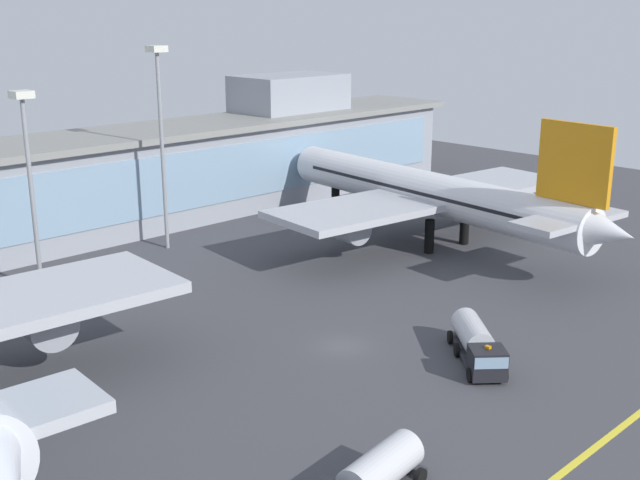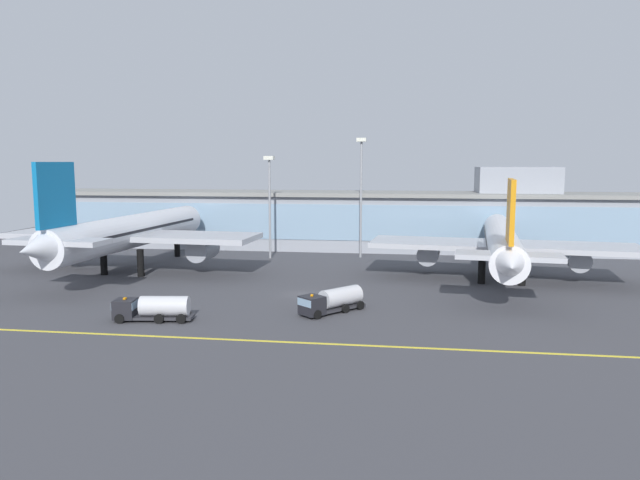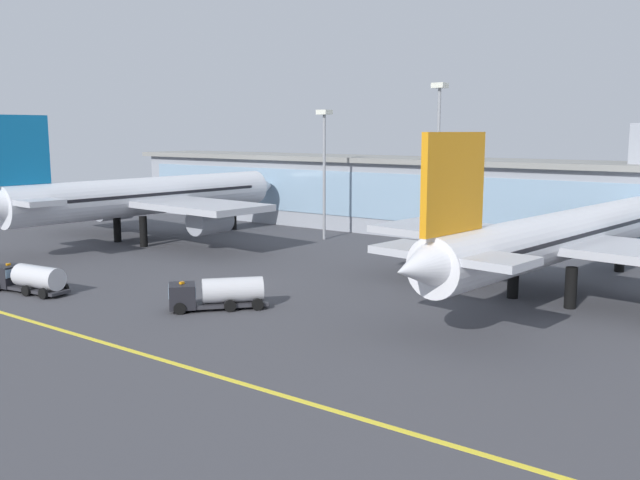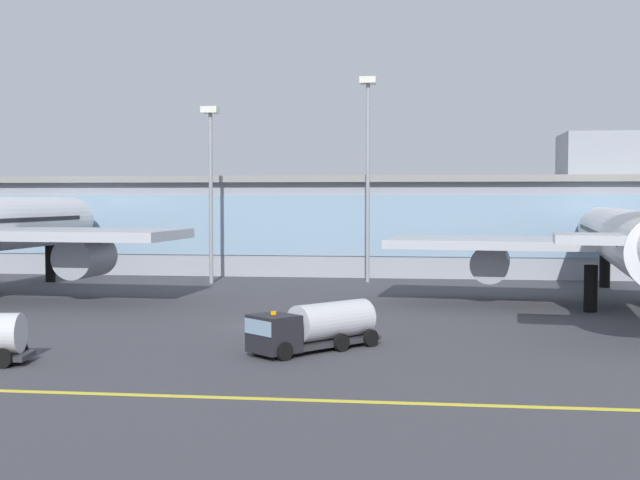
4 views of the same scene
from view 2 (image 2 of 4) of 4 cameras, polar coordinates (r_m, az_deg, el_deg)
name	(u,v)px [view 2 (image 2 of 4)]	position (r m, az deg, el deg)	size (l,w,h in m)	color
ground_plane	(302,294)	(82.81, -1.77, -5.24)	(180.00, 180.00, 0.00)	#424247
taxiway_centreline_stripe	(265,341)	(61.97, -5.35, -9.65)	(144.00, 0.50, 0.01)	yellow
terminal_building	(347,218)	(125.12, 2.58, 2.11)	(124.90, 14.00, 17.28)	#9399A3
airliner_near_left	(131,232)	(103.08, -17.72, 0.69)	(42.82, 52.81, 18.28)	black
airliner_near_right	(502,243)	(95.44, 17.08, -0.26)	(41.08, 52.39, 16.22)	black
fuel_tanker_truck	(151,308)	(71.73, -15.96, -6.29)	(9.28, 3.92, 2.90)	black
baggage_tug_near	(331,301)	(72.55, 1.04, -5.84)	(7.81, 8.38, 2.90)	black
apron_light_mast_west	(270,190)	(112.60, -4.87, 4.84)	(1.80, 1.80, 19.38)	gray
apron_light_mast_centre	(361,179)	(113.43, 3.97, 5.83)	(1.80, 1.80, 22.78)	gray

